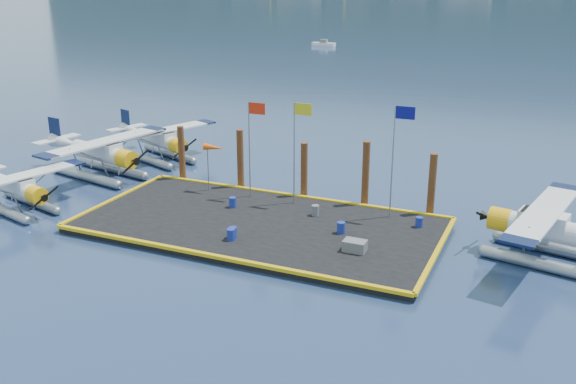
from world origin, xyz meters
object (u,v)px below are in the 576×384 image
at_px(seaplane_b, 102,156).
at_px(crate, 355,246).
at_px(windsock, 214,149).
at_px(flagpole_yellow, 297,138).
at_px(seaplane_a, 17,190).
at_px(piling_0, 182,155).
at_px(drum_4, 419,222).
at_px(piling_3, 366,176).
at_px(drum_1, 233,233).
at_px(flagpole_blue, 397,145).
at_px(piling_4, 432,187).
at_px(flagpole_red, 252,135).
at_px(drum_2, 341,228).
at_px(piling_1, 240,161).
at_px(drum_0, 233,202).
at_px(drum_5, 315,210).
at_px(piling_2, 304,172).
at_px(seaplane_d, 550,233).
at_px(drum_3, 231,235).
at_px(seaplane_c, 160,143).

relative_size(seaplane_b, crate, 8.98).
xyz_separation_m(seaplane_b, windsock, (9.34, -0.44, 1.63)).
bearing_deg(flagpole_yellow, seaplane_a, -155.42).
xyz_separation_m(windsock, piling_0, (-3.47, 1.60, -1.23)).
height_order(drum_4, piling_3, piling_3).
height_order(drum_1, flagpole_blue, flagpole_blue).
bearing_deg(piling_4, flagpole_red, -171.57).
xyz_separation_m(flagpole_blue, piling_0, (-15.20, 1.60, -2.69)).
bearing_deg(crate, flagpole_red, 147.45).
height_order(drum_2, piling_1, piling_1).
height_order(drum_2, flagpole_blue, flagpole_blue).
height_order(drum_2, drum_4, drum_2).
xyz_separation_m(drum_0, drum_1, (2.26, -4.17, -0.00)).
bearing_deg(flagpole_yellow, piling_0, 170.14).
distance_m(windsock, piling_3, 9.72).
bearing_deg(drum_4, piling_0, 171.76).
bearing_deg(piling_3, windsock, -170.47).
xyz_separation_m(drum_5, piling_0, (-10.98, 3.09, 1.29)).
distance_m(seaplane_a, windsock, 12.09).
height_order(drum_2, piling_2, piling_2).
bearing_deg(drum_1, piling_0, 135.78).
xyz_separation_m(drum_1, flagpole_yellow, (1.02, 6.36, 3.81)).
relative_size(drum_2, crate, 0.55).
distance_m(drum_4, piling_1, 12.72).
bearing_deg(drum_4, flagpole_red, 175.48).
distance_m(flagpole_red, piling_2, 4.07).
bearing_deg(seaplane_b, flagpole_yellow, 100.18).
height_order(seaplane_d, piling_3, piling_3).
bearing_deg(crate, piling_4, 71.40).
xyz_separation_m(drum_0, piling_0, (-5.93, 3.79, 1.29)).
xyz_separation_m(drum_2, drum_4, (3.67, 2.58, -0.03)).
height_order(seaplane_b, drum_3, seaplane_b).
distance_m(seaplane_a, flagpole_blue, 22.74).
xyz_separation_m(drum_0, drum_5, (5.06, 0.70, 0.00)).
distance_m(drum_4, piling_4, 2.78).
relative_size(crate, flagpole_red, 0.19).
distance_m(flagpole_blue, piling_3, 3.72).
distance_m(drum_3, piling_0, 11.73).
distance_m(seaplane_a, flagpole_red, 14.56).
height_order(drum_5, piling_4, piling_4).
bearing_deg(seaplane_c, drum_4, 94.12).
bearing_deg(piling_2, drum_4, -17.20).
distance_m(seaplane_a, piling_0, 10.63).
relative_size(seaplane_a, drum_2, 13.58).
xyz_separation_m(seaplane_d, drum_5, (-12.65, 0.42, -0.84)).
bearing_deg(drum_3, seaplane_d, 17.11).
bearing_deg(seaplane_d, seaplane_b, 96.58).
bearing_deg(flagpole_blue, piling_4, 41.58).
bearing_deg(drum_3, drum_1, 99.24).
height_order(piling_1, piling_3, piling_3).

